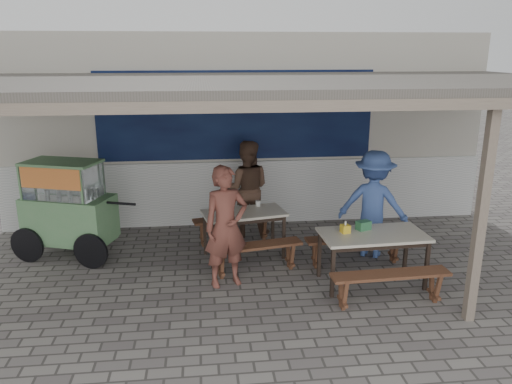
{
  "coord_description": "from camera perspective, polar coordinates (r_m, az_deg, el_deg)",
  "views": [
    {
      "loc": [
        -0.85,
        -6.06,
        3.19
      ],
      "look_at": [
        -0.08,
        0.9,
        1.19
      ],
      "focal_mm": 35.0,
      "sensor_mm": 36.0,
      "label": 1
    }
  ],
  "objects": [
    {
      "name": "bench_right_wall",
      "position": [
        7.81,
        11.32,
        -5.83
      ],
      "size": [
        1.56,
        0.35,
        0.45
      ],
      "rotation": [
        0.0,
        0.0,
        0.05
      ],
      "color": "brown",
      "rests_on": "ground"
    },
    {
      "name": "table_left",
      "position": [
        7.84,
        -1.4,
        -2.86
      ],
      "size": [
        1.37,
        0.88,
        0.75
      ],
      "rotation": [
        0.0,
        0.0,
        0.2
      ],
      "color": "beige",
      "rests_on": "ground"
    },
    {
      "name": "warung_roof",
      "position": [
        7.03,
        0.78,
        12.03
      ],
      "size": [
        9.0,
        4.21,
        2.81
      ],
      "color": "#4F4943",
      "rests_on": "ground"
    },
    {
      "name": "condiment_jar",
      "position": [
        8.09,
        0.23,
        -1.31
      ],
      "size": [
        0.08,
        0.08,
        0.09
      ],
      "primitive_type": "cylinder",
      "color": "silver",
      "rests_on": "table_left"
    },
    {
      "name": "tissue_box",
      "position": [
        7.03,
        10.16,
        -4.16
      ],
      "size": [
        0.14,
        0.14,
        0.11
      ],
      "primitive_type": "cube",
      "rotation": [
        0.0,
        0.0,
        0.21
      ],
      "color": "gold",
      "rests_on": "table_right"
    },
    {
      "name": "patron_street_side",
      "position": [
        6.87,
        -3.44,
        -3.99
      ],
      "size": [
        0.72,
        0.57,
        1.71
      ],
      "primitive_type": "imported",
      "rotation": [
        0.0,
        0.0,
        0.29
      ],
      "color": "brown",
      "rests_on": "ground"
    },
    {
      "name": "back_wall",
      "position": [
        9.79,
        -1.3,
        7.27
      ],
      "size": [
        9.0,
        1.28,
        3.5
      ],
      "color": "beige",
      "rests_on": "ground"
    },
    {
      "name": "vendor_cart",
      "position": [
        8.35,
        -20.76,
        -1.48
      ],
      "size": [
        1.99,
        1.19,
        1.55
      ],
      "rotation": [
        0.0,
        0.0,
        -0.33
      ],
      "color": "#5F885B",
      "rests_on": "ground"
    },
    {
      "name": "bench_right_street",
      "position": [
        6.72,
        15.08,
        -9.77
      ],
      "size": [
        1.56,
        0.35,
        0.45
      ],
      "rotation": [
        0.0,
        0.0,
        0.05
      ],
      "color": "brown",
      "rests_on": "ground"
    },
    {
      "name": "table_right",
      "position": [
        7.13,
        13.22,
        -5.2
      ],
      "size": [
        1.48,
        0.82,
        0.75
      ],
      "rotation": [
        0.0,
        0.0,
        0.05
      ],
      "color": "beige",
      "rests_on": "ground"
    },
    {
      "name": "bench_left_wall",
      "position": [
        8.54,
        -2.59,
        -3.64
      ],
      "size": [
        1.4,
        0.54,
        0.45
      ],
      "rotation": [
        0.0,
        0.0,
        0.2
      ],
      "color": "brown",
      "rests_on": "ground"
    },
    {
      "name": "donation_box",
      "position": [
        7.2,
        12.18,
        -3.75
      ],
      "size": [
        0.22,
        0.19,
        0.13
      ],
      "primitive_type": "cube",
      "rotation": [
        0.0,
        0.0,
        0.36
      ],
      "color": "#306D43",
      "rests_on": "table_right"
    },
    {
      "name": "patron_wall_side",
      "position": [
        8.74,
        -1.08,
        0.39
      ],
      "size": [
        0.92,
        0.76,
        1.7
      ],
      "primitive_type": "imported",
      "rotation": [
        0.0,
        0.0,
        2.99
      ],
      "color": "brown",
      "rests_on": "ground"
    },
    {
      "name": "condiment_bowl",
      "position": [
        7.85,
        -4.08,
        -2.07
      ],
      "size": [
        0.23,
        0.23,
        0.04
      ],
      "primitive_type": "imported",
      "rotation": [
        0.0,
        0.0,
        -0.42
      ],
      "color": "silver",
      "rests_on": "table_left"
    },
    {
      "name": "bench_left_street",
      "position": [
        7.38,
        0.02,
        -6.85
      ],
      "size": [
        1.4,
        0.54,
        0.45
      ],
      "rotation": [
        0.0,
        0.0,
        0.2
      ],
      "color": "brown",
      "rests_on": "ground"
    },
    {
      "name": "ground",
      "position": [
        6.9,
        1.49,
        -11.64
      ],
      "size": [
        60.0,
        60.0,
        0.0
      ],
      "primitive_type": "plane",
      "color": "slate",
      "rests_on": "ground"
    },
    {
      "name": "patron_right_table",
      "position": [
        8.07,
        13.27,
        -1.35
      ],
      "size": [
        1.27,
        1.08,
        1.71
      ],
      "primitive_type": "imported",
      "rotation": [
        0.0,
        0.0,
        2.66
      ],
      "color": "#415EA5",
      "rests_on": "ground"
    }
  ]
}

